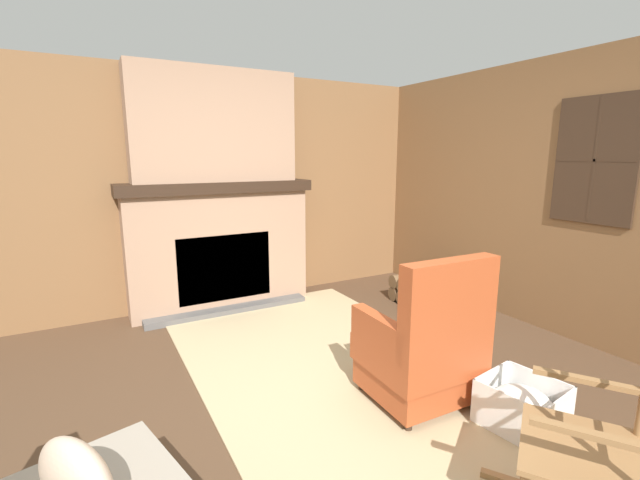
% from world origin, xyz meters
% --- Properties ---
extents(ground_plane, '(14.00, 14.00, 0.00)m').
position_xyz_m(ground_plane, '(0.00, 0.00, 0.00)').
color(ground_plane, '#4C3523').
extents(wood_panel_wall_left, '(0.06, 5.53, 2.46)m').
position_xyz_m(wood_panel_wall_left, '(-2.49, 0.00, 1.23)').
color(wood_panel_wall_left, brown).
rests_on(wood_panel_wall_left, ground).
extents(wood_panel_wall_back, '(5.53, 0.09, 2.46)m').
position_xyz_m(wood_panel_wall_back, '(0.00, 2.49, 1.24)').
color(wood_panel_wall_back, brown).
rests_on(wood_panel_wall_back, ground).
extents(fireplace_hearth, '(0.55, 1.96, 1.34)m').
position_xyz_m(fireplace_hearth, '(-2.28, 0.00, 0.66)').
color(fireplace_hearth, '#9E7A60').
rests_on(fireplace_hearth, ground).
extents(chimney_breast, '(0.30, 1.63, 1.10)m').
position_xyz_m(chimney_breast, '(-2.29, 0.00, 1.89)').
color(chimney_breast, '#9E7A60').
rests_on(chimney_breast, fireplace_hearth).
extents(area_rug, '(3.73, 1.97, 0.01)m').
position_xyz_m(area_rug, '(-0.35, 0.34, 0.01)').
color(area_rug, tan).
rests_on(area_rug, ground).
extents(armchair, '(0.64, 0.68, 1.01)m').
position_xyz_m(armchair, '(0.15, 0.62, 0.37)').
color(armchair, '#A84723').
rests_on(armchair, ground).
extents(rocking_chair, '(0.92, 0.83, 1.15)m').
position_xyz_m(rocking_chair, '(1.30, 0.48, 0.41)').
color(rocking_chair, olive).
rests_on(rocking_chair, ground).
extents(firewood_stack, '(0.53, 0.50, 0.30)m').
position_xyz_m(firewood_stack, '(-1.34, 1.90, 0.15)').
color(firewood_stack, brown).
rests_on(firewood_stack, ground).
extents(laundry_basket, '(0.48, 0.46, 0.29)m').
position_xyz_m(laundry_basket, '(0.64, 0.96, 0.14)').
color(laundry_basket, white).
rests_on(laundry_basket, ground).
extents(oil_lamp_vase, '(0.09, 0.09, 0.32)m').
position_xyz_m(oil_lamp_vase, '(-2.33, -0.40, 1.45)').
color(oil_lamp_vase, '#47708E').
rests_on(oil_lamp_vase, fireplace_hearth).
extents(storage_case, '(0.16, 0.23, 0.14)m').
position_xyz_m(storage_case, '(-2.33, 0.50, 1.41)').
color(storage_case, gray).
rests_on(storage_case, fireplace_hearth).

